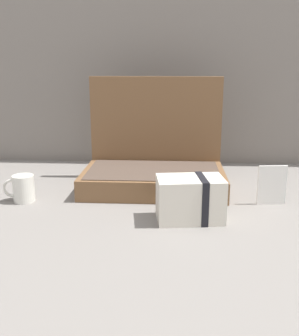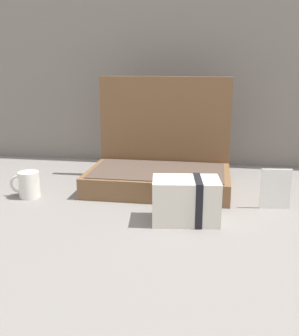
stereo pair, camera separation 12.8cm
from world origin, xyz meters
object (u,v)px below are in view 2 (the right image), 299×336
object	(u,v)px
cream_toiletry_bag	(187,200)
info_card_left	(275,189)
open_suitcase	(160,164)
coffee_mug	(28,185)

from	to	relation	value
cream_toiletry_bag	info_card_left	distance (m)	0.30
open_suitcase	coffee_mug	xyz separation A→B (m)	(-0.42, -0.20, -0.04)
open_suitcase	info_card_left	bearing A→B (deg)	-24.11
info_card_left	open_suitcase	bearing A→B (deg)	149.86
cream_toiletry_bag	coffee_mug	distance (m)	0.56
coffee_mug	info_card_left	xyz separation A→B (m)	(0.81, 0.02, 0.02)
cream_toiletry_bag	coffee_mug	bearing A→B (deg)	166.99
coffee_mug	info_card_left	size ratio (longest dim) A/B	0.82
open_suitcase	info_card_left	xyz separation A→B (m)	(0.39, -0.17, -0.02)
open_suitcase	coffee_mug	bearing A→B (deg)	-155.26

